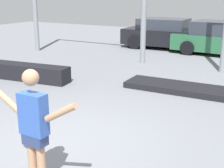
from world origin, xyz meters
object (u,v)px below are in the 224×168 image
(grind_box, at_px, (29,72))
(parked_car_black, at_px, (166,34))
(skateboarder, at_px, (34,123))
(manual_pad, at_px, (190,89))
(parked_car_green, at_px, (224,39))

(grind_box, bearing_deg, parked_car_black, 78.46)
(skateboarder, distance_m, manual_pad, 5.25)
(skateboarder, bearing_deg, parked_car_black, 101.78)
(skateboarder, distance_m, parked_car_green, 11.08)
(skateboarder, xyz_separation_m, grind_box, (-3.97, 3.93, -0.68))
(manual_pad, height_order, parked_car_black, parked_car_black)
(manual_pad, bearing_deg, parked_car_green, 93.03)
(manual_pad, bearing_deg, skateboarder, -96.40)
(skateboarder, relative_size, parked_car_black, 0.40)
(grind_box, bearing_deg, manual_pad, 15.05)
(grind_box, bearing_deg, parked_car_green, 59.34)
(parked_car_black, distance_m, parked_car_green, 2.73)
(grind_box, bearing_deg, skateboarder, -44.67)
(manual_pad, xyz_separation_m, parked_car_green, (-0.31, 5.93, 0.59))
(parked_car_black, bearing_deg, skateboarder, -79.97)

